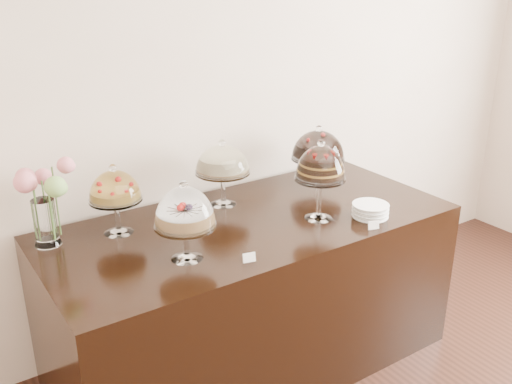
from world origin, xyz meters
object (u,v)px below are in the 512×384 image
plate_stack (370,210)px  cake_stand_dark_choco (318,147)px  cake_stand_sugar_sponge (185,211)px  cake_stand_cheesecake (222,162)px  cake_stand_choco_layer (320,166)px  cake_stand_fruit_tart (115,189)px  display_counter (251,293)px  flower_vase (43,198)px

plate_stack → cake_stand_dark_choco: bearing=81.1°
cake_stand_sugar_sponge → plate_stack: size_ratio=2.03×
cake_stand_sugar_sponge → cake_stand_cheesecake: 0.67m
cake_stand_choco_layer → cake_stand_dark_choco: cake_stand_choco_layer is taller
cake_stand_sugar_sponge → cake_stand_dark_choco: (1.13, 0.43, -0.00)m
cake_stand_cheesecake → cake_stand_fruit_tart: (-0.64, -0.03, -0.02)m
display_counter → cake_stand_cheesecake: size_ratio=5.74×
cake_stand_sugar_sponge → cake_stand_cheesecake: (0.48, 0.47, 0.01)m
cake_stand_cheesecake → plate_stack: bearing=-46.4°
display_counter → cake_stand_cheesecake: cake_stand_cheesecake is taller
cake_stand_choco_layer → cake_stand_dark_choco: bearing=51.4°
cake_stand_sugar_sponge → display_counter: bearing=21.6°
cake_stand_dark_choco → plate_stack: 0.60m
cake_stand_choco_layer → cake_stand_fruit_tart: size_ratio=1.20×
cake_stand_dark_choco → display_counter: bearing=-159.7°
cake_stand_cheesecake → cake_stand_dark_choco: (0.66, -0.04, -0.02)m
cake_stand_sugar_sponge → flower_vase: bearing=135.1°
cake_stand_sugar_sponge → cake_stand_cheesecake: size_ratio=1.01×
display_counter → cake_stand_sugar_sponge: cake_stand_sugar_sponge is taller
plate_stack → cake_stand_choco_layer: bearing=149.3°
cake_stand_dark_choco → plate_stack: size_ratio=1.96×
cake_stand_dark_choco → cake_stand_fruit_tart: (-1.29, 0.01, -0.00)m
cake_stand_dark_choco → plate_stack: bearing=-98.9°
cake_stand_dark_choco → cake_stand_fruit_tart: size_ratio=1.02×
cake_stand_choco_layer → cake_stand_fruit_tart: cake_stand_choco_layer is taller
cake_stand_choco_layer → plate_stack: 0.38m
cake_stand_choco_layer → cake_stand_cheesecake: bearing=125.7°
display_counter → plate_stack: 0.81m
flower_vase → plate_stack: (1.54, -0.62, -0.21)m
cake_stand_cheesecake → cake_stand_choco_layer: bearing=-54.3°
cake_stand_cheesecake → cake_stand_dark_choco: 0.66m
flower_vase → plate_stack: size_ratio=2.26×
display_counter → cake_stand_dark_choco: (0.65, 0.24, 0.69)m
cake_stand_sugar_sponge → cake_stand_fruit_tart: size_ratio=1.06×
cake_stand_sugar_sponge → flower_vase: (-0.49, 0.49, 0.01)m
cake_stand_choco_layer → cake_stand_fruit_tart: bearing=156.1°
cake_stand_choco_layer → cake_stand_sugar_sponge: bearing=-178.9°
cake_stand_dark_choco → flower_vase: size_ratio=0.87×
cake_stand_sugar_sponge → cake_stand_fruit_tart: cake_stand_sugar_sponge is taller
cake_stand_dark_choco → cake_stand_fruit_tart: bearing=179.5°
cake_stand_choco_layer → cake_stand_fruit_tart: 1.05m
display_counter → cake_stand_fruit_tart: cake_stand_fruit_tart is taller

